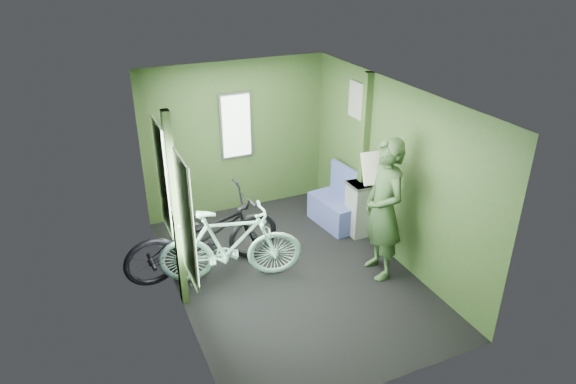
# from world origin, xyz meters

# --- Properties ---
(room) EXTENTS (4.00, 4.02, 2.31)m
(room) POSITION_xyz_m (-0.04, 0.04, 1.44)
(room) COLOR black
(room) RESTS_ON ground
(bicycle_black) EXTENTS (2.05, 0.95, 1.12)m
(bicycle_black) POSITION_xyz_m (-0.96, 0.48, 0.00)
(bicycle_black) COLOR black
(bicycle_black) RESTS_ON ground
(bicycle_mint) EXTENTS (1.85, 1.08, 1.11)m
(bicycle_mint) POSITION_xyz_m (-0.73, 0.15, 0.00)
(bicycle_mint) COLOR #A4E8D6
(bicycle_mint) RESTS_ON ground
(passenger) EXTENTS (0.49, 0.75, 1.79)m
(passenger) POSITION_xyz_m (1.02, -0.42, 0.90)
(passenger) COLOR #304B28
(passenger) RESTS_ON ground
(waste_box) EXTENTS (0.23, 0.32, 0.79)m
(waste_box) POSITION_xyz_m (1.26, 0.53, 0.39)
(waste_box) COLOR gray
(waste_box) RESTS_ON ground
(bench_seat) EXTENTS (0.55, 0.87, 0.86)m
(bench_seat) POSITION_xyz_m (1.14, 0.90, 0.26)
(bench_seat) COLOR navy
(bench_seat) RESTS_ON ground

